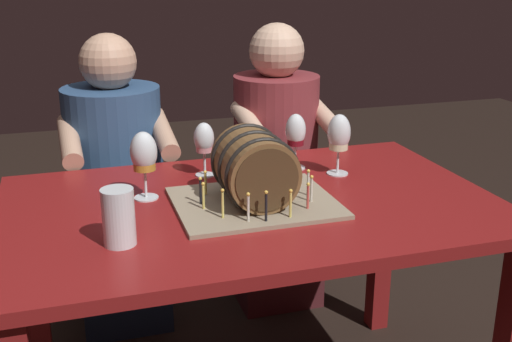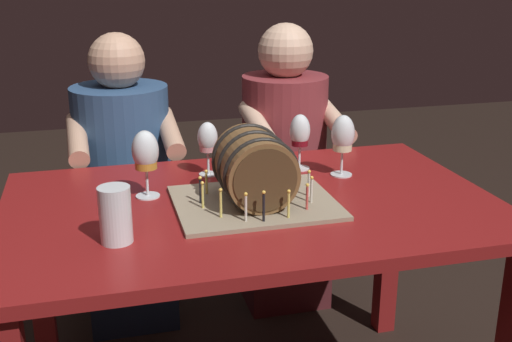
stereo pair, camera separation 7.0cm
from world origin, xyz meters
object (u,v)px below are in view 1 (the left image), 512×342
at_px(wine_glass_amber, 144,155).
at_px(person_seated_left, 118,194).
at_px(wine_glass_rose, 204,141).
at_px(wine_glass_red, 296,133).
at_px(barrel_cake, 256,173).
at_px(wine_glass_white, 339,135).
at_px(person_seated_right, 276,177).
at_px(dining_table, 252,236).
at_px(beer_pint, 119,218).

relative_size(wine_glass_amber, person_seated_left, 0.17).
distance_m(wine_glass_rose, wine_glass_red, 0.30).
height_order(barrel_cake, wine_glass_white, barrel_cake).
bearing_deg(wine_glass_amber, person_seated_right, 45.14).
bearing_deg(barrel_cake, dining_table, 98.85).
bearing_deg(beer_pint, dining_table, 25.07).
height_order(barrel_cake, wine_glass_rose, barrel_cake).
relative_size(dining_table, person_seated_left, 1.20).
xyz_separation_m(wine_glass_white, beer_pint, (-0.73, -0.33, -0.06)).
distance_m(person_seated_left, person_seated_right, 0.65).
distance_m(wine_glass_red, beer_pint, 0.75).
relative_size(wine_glass_rose, wine_glass_amber, 0.87).
relative_size(wine_glass_red, person_seated_left, 0.16).
distance_m(dining_table, wine_glass_red, 0.41).
height_order(barrel_cake, wine_glass_red, barrel_cake).
bearing_deg(dining_table, person_seated_left, 114.00).
height_order(dining_table, wine_glass_amber, wine_glass_amber).
bearing_deg(barrel_cake, person_seated_right, 67.06).
bearing_deg(dining_table, beer_pint, -154.93).
distance_m(wine_glass_amber, beer_pint, 0.32).
bearing_deg(wine_glass_amber, beer_pint, -109.27).
bearing_deg(person_seated_right, wine_glass_rose, -130.91).
bearing_deg(wine_glass_amber, wine_glass_white, 3.52).
xyz_separation_m(dining_table, wine_glass_red, (0.23, 0.25, 0.23)).
height_order(dining_table, barrel_cake, barrel_cake).
relative_size(barrel_cake, wine_glass_amber, 2.24).
relative_size(wine_glass_amber, wine_glass_white, 1.01).
height_order(beer_pint, person_seated_right, person_seated_right).
bearing_deg(wine_glass_amber, dining_table, -21.63).
bearing_deg(wine_glass_rose, wine_glass_white, -15.12).
distance_m(barrel_cake, person_seated_right, 0.87).
relative_size(barrel_cake, wine_glass_red, 2.42).
xyz_separation_m(wine_glass_amber, wine_glass_red, (0.51, 0.13, -0.01)).
distance_m(wine_glass_amber, wine_glass_red, 0.53).
bearing_deg(barrel_cake, wine_glass_red, 51.33).
relative_size(dining_table, person_seated_right, 1.18).
height_order(wine_glass_amber, person_seated_left, person_seated_left).
distance_m(wine_glass_rose, person_seated_left, 0.61).
xyz_separation_m(barrel_cake, person_seated_right, (0.32, 0.75, -0.30)).
height_order(barrel_cake, person_seated_right, person_seated_right).
height_order(barrel_cake, wine_glass_amber, barrel_cake).
relative_size(wine_glass_amber, person_seated_right, 0.17).
distance_m(barrel_cake, person_seated_left, 0.87).
relative_size(barrel_cake, wine_glass_white, 2.27).
relative_size(dining_table, wine_glass_white, 7.09).
bearing_deg(wine_glass_rose, person_seated_right, 49.09).
xyz_separation_m(wine_glass_rose, wine_glass_amber, (-0.21, -0.15, 0.02)).
bearing_deg(wine_glass_red, wine_glass_white, -41.14).
height_order(wine_glass_red, person_seated_right, person_seated_right).
height_order(wine_glass_rose, person_seated_right, person_seated_right).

